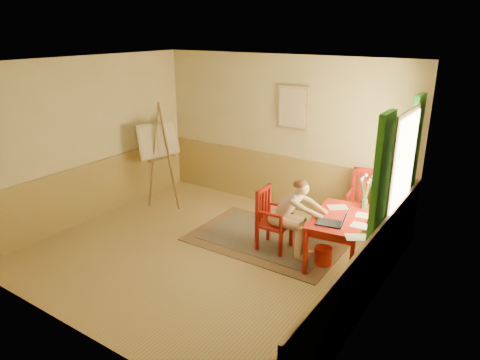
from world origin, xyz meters
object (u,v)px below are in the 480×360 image
Objects in this scene: figure at (291,213)px; laptop at (335,221)px; easel at (160,144)px; chair_left at (272,219)px; table at (340,222)px; chair_back at (363,204)px.

figure is 0.75m from laptop.
easel reaches higher than figure.
chair_left is 0.50× the size of easel.
table is at bearing 96.14° from laptop.
chair_left is 1.58m from chair_back.
figure is at bearing -119.56° from chair_back.
chair_back is 0.91× the size of figure.
table is 1.04m from chair_back.
chair_left is 2.16× the size of laptop.
easel reaches higher than laptop.
table is 1.32× the size of chair_left.
laptop reaches higher than table.
easel is (-3.71, -0.75, 0.61)m from chair_back.
chair_back is 3.83m from easel.
figure is (-0.69, -1.21, 0.12)m from chair_back.
table is 2.84× the size of laptop.
table is at bearing -4.46° from easel.
table is 1.07× the size of figure.
figure is at bearing 169.00° from laptop.
chair_back is (1.00, 1.22, 0.06)m from chair_left.
table is 3.76m from easel.
laptop is (0.73, -0.14, 0.11)m from figure.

